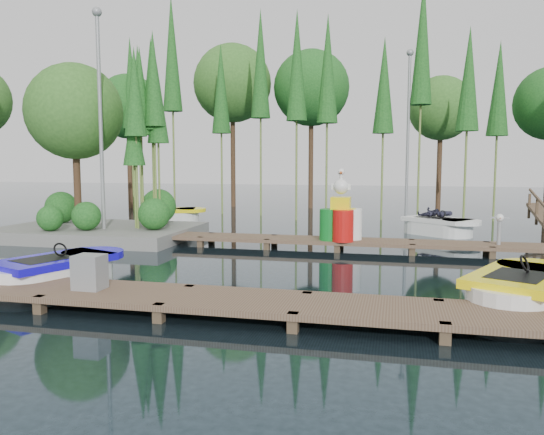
% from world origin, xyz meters
% --- Properties ---
extents(ground_plane, '(90.00, 90.00, 0.00)m').
position_xyz_m(ground_plane, '(0.00, 0.00, 0.00)').
color(ground_plane, '#1D2D35').
extents(near_dock, '(18.00, 1.50, 0.50)m').
position_xyz_m(near_dock, '(0.00, -4.50, 0.23)').
color(near_dock, brown).
rests_on(near_dock, ground).
extents(far_dock, '(15.00, 1.20, 0.50)m').
position_xyz_m(far_dock, '(1.00, 2.50, 0.23)').
color(far_dock, brown).
rests_on(far_dock, ground).
extents(island, '(6.20, 4.20, 6.75)m').
position_xyz_m(island, '(-6.30, 3.29, 3.18)').
color(island, slate).
rests_on(island, ground).
extents(tree_screen, '(34.42, 18.53, 10.31)m').
position_xyz_m(tree_screen, '(-2.04, 10.60, 6.12)').
color(tree_screen, '#452E1D').
rests_on(tree_screen, ground).
extents(lamp_island, '(0.30, 0.30, 7.25)m').
position_xyz_m(lamp_island, '(-5.50, 2.50, 4.26)').
color(lamp_island, gray).
rests_on(lamp_island, ground).
extents(lamp_rear, '(0.30, 0.30, 7.25)m').
position_xyz_m(lamp_rear, '(4.00, 11.00, 4.26)').
color(lamp_rear, gray).
rests_on(lamp_rear, ground).
extents(boat_blue, '(2.24, 3.13, 0.96)m').
position_xyz_m(boat_blue, '(-3.09, -3.34, 0.28)').
color(boat_blue, white).
rests_on(boat_blue, ground).
extents(boat_yellow_near, '(2.54, 3.29, 1.01)m').
position_xyz_m(boat_yellow_near, '(5.73, -2.97, 0.29)').
color(boat_yellow_near, white).
rests_on(boat_yellow_near, ground).
extents(boat_yellow_far, '(3.05, 2.04, 1.40)m').
position_xyz_m(boat_yellow_far, '(-5.59, 7.74, 0.30)').
color(boat_yellow_far, white).
rests_on(boat_yellow_far, ground).
extents(boat_white_far, '(2.98, 2.72, 1.33)m').
position_xyz_m(boat_white_far, '(5.04, 6.40, 0.30)').
color(boat_white_far, white).
rests_on(boat_white_far, ground).
extents(utility_cabinet, '(0.49, 0.42, 0.60)m').
position_xyz_m(utility_cabinet, '(-1.60, -4.50, 0.60)').
color(utility_cabinet, gray).
rests_on(utility_cabinet, near_dock).
extents(yellow_barrel, '(0.60, 0.60, 0.90)m').
position_xyz_m(yellow_barrel, '(2.18, 2.50, 0.75)').
color(yellow_barrel, '#FFE80D').
rests_on(yellow_barrel, far_dock).
extents(drum_cluster, '(1.18, 1.08, 2.03)m').
position_xyz_m(drum_cluster, '(2.09, 2.35, 0.90)').
color(drum_cluster, '#0D7521').
rests_on(drum_cluster, far_dock).
extents(seagull_post, '(0.52, 0.28, 0.83)m').
position_xyz_m(seagull_post, '(6.30, 2.50, 0.86)').
color(seagull_post, gray).
rests_on(seagull_post, far_dock).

